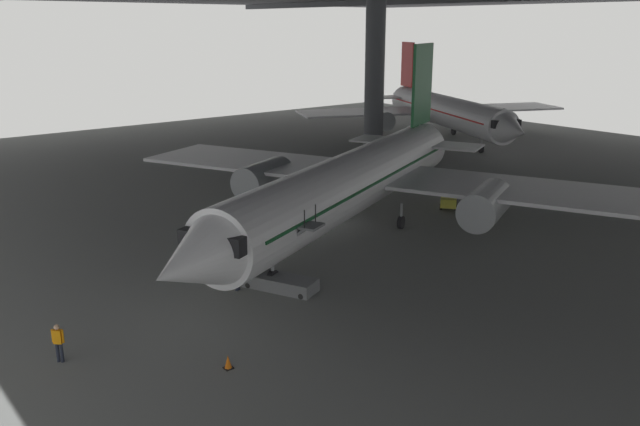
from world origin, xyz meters
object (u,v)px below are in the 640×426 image
object	(u,v)px
boarding_stairs	(281,276)
crew_worker_near_nose	(58,341)
traffic_cone_orange	(228,362)
baggage_tug	(449,201)
airplane_main	(354,181)
crew_worker_by_stairs	(237,273)
airplane_distant	(444,111)

from	to	relation	value
boarding_stairs	crew_worker_near_nose	size ratio (longest dim) A/B	2.78
crew_worker_near_nose	traffic_cone_orange	bearing A→B (deg)	46.43
baggage_tug	airplane_main	bearing A→B (deg)	-90.12
crew_worker_by_stairs	airplane_distant	bearing A→B (deg)	118.61
airplane_main	crew_worker_near_nose	xyz separation A→B (m)	(5.51, -21.62, -2.60)
crew_worker_by_stairs	traffic_cone_orange	distance (m)	8.36
baggage_tug	crew_worker_near_nose	bearing A→B (deg)	-80.15
airplane_main	boarding_stairs	distance (m)	11.30
airplane_main	boarding_stairs	size ratio (longest dim) A/B	7.79
crew_worker_by_stairs	traffic_cone_orange	world-z (taller)	crew_worker_by_stairs
boarding_stairs	baggage_tug	size ratio (longest dim) A/B	1.95
crew_worker_near_nose	traffic_cone_orange	size ratio (longest dim) A/B	2.88
airplane_main	boarding_stairs	world-z (taller)	airplane_main
boarding_stairs	airplane_distant	world-z (taller)	airplane_distant
crew_worker_near_nose	traffic_cone_orange	distance (m)	7.23
airplane_main	baggage_tug	bearing A→B (deg)	89.88
boarding_stairs	airplane_distant	xyz separation A→B (m)	(-26.48, 44.09, 2.69)
airplane_distant	baggage_tug	world-z (taller)	airplane_distant
traffic_cone_orange	baggage_tug	size ratio (longest dim) A/B	0.24
boarding_stairs	airplane_main	bearing A→B (deg)	117.33
crew_worker_near_nose	crew_worker_by_stairs	distance (m)	10.17
airplane_main	crew_worker_near_nose	bearing A→B (deg)	-75.71
airplane_main	crew_worker_by_stairs	size ratio (longest dim) A/B	22.48
airplane_main	boarding_stairs	xyz separation A→B (m)	(5.02, -9.71, -2.85)
crew_worker_near_nose	boarding_stairs	bearing A→B (deg)	92.34
crew_worker_near_nose	airplane_main	bearing A→B (deg)	104.29
boarding_stairs	baggage_tug	xyz separation A→B (m)	(-5.00, 19.68, -0.22)
crew_worker_near_nose	crew_worker_by_stairs	world-z (taller)	crew_worker_near_nose
airplane_main	airplane_distant	xyz separation A→B (m)	(-21.46, 34.38, -0.16)
crew_worker_by_stairs	boarding_stairs	bearing A→B (deg)	54.17
boarding_stairs	baggage_tug	world-z (taller)	boarding_stairs
airplane_main	traffic_cone_orange	distance (m)	19.74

